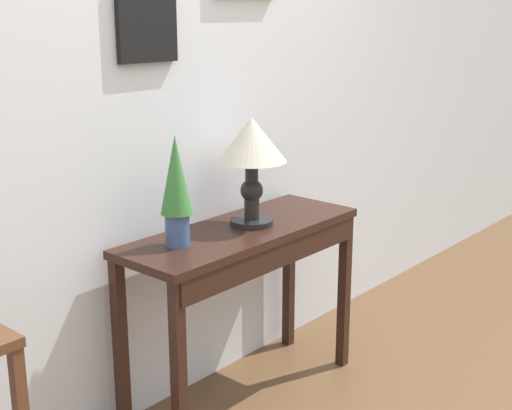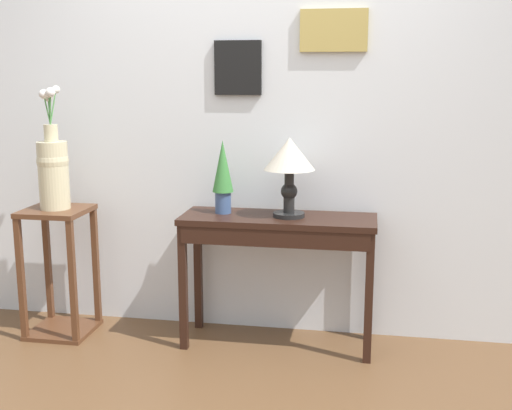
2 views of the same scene
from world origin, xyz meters
The scene contains 6 objects.
back_wall_with_art centered at (0.00, 1.35, 1.40)m, with size 9.00×0.13×2.80m.
console_table centered at (0.15, 1.04, 0.66)m, with size 1.13×0.40×0.79m.
table_lamp centered at (0.21, 1.06, 1.11)m, with size 0.29×0.29×0.46m.
potted_plant_on_console centered at (-0.18, 1.09, 1.02)m, with size 0.12×0.12×0.43m.
pedestal_stand_left centered at (-1.20, 1.00, 0.40)m, with size 0.37×0.37×0.79m.
flower_vase_tall centered at (-1.20, 1.00, 1.05)m, with size 0.19×0.19×0.73m.
Camera 2 is at (0.66, -2.56, 1.60)m, focal length 45.52 mm.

